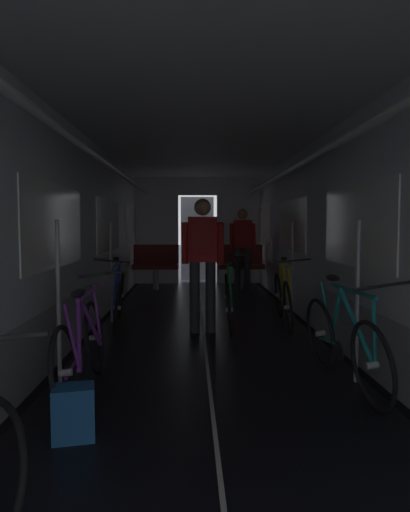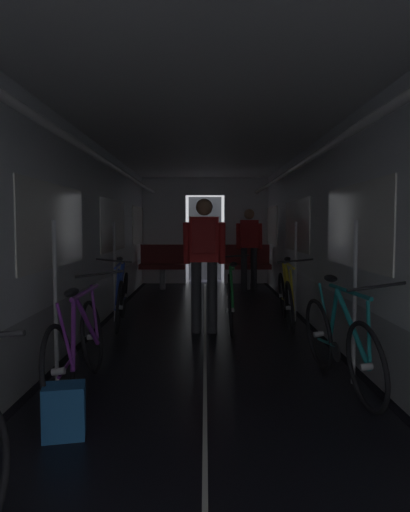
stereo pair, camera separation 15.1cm
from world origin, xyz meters
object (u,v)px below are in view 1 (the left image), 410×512
object	(u,v)px
bench_seat_far_right	(240,262)
person_standing_near_bench	(243,244)
bicycle_green_in_aisle	(228,299)
backpack_on_floor	(74,413)
bench_seat_far_left	(156,262)
bicycle_blue	(119,297)
person_cyclist_aisle	(203,253)
bicycle_purple	(82,347)
bicycle_yellow	(283,297)
bicycle_teal	(343,341)

from	to	relation	value
bench_seat_far_right	person_standing_near_bench	world-z (taller)	person_standing_near_bench
bench_seat_far_right	person_standing_near_bench	xyz separation A→B (m)	(0.00, -0.38, 0.41)
bicycle_green_in_aisle	backpack_on_floor	distance (m)	3.40
bench_seat_far_left	bench_seat_far_right	bearing A→B (deg)	0.00
bicycle_blue	person_cyclist_aisle	world-z (taller)	person_cyclist_aisle
bicycle_purple	bench_seat_far_right	bearing A→B (deg)	72.75
backpack_on_floor	bicycle_yellow	bearing A→B (deg)	59.16
bench_seat_far_left	backpack_on_floor	distance (m)	7.01
bench_seat_far_left	person_cyclist_aisle	distance (m)	4.22
bicycle_purple	person_standing_near_bench	world-z (taller)	person_standing_near_bench
bench_seat_far_right	bicycle_purple	bearing A→B (deg)	-107.25
person_standing_near_bench	backpack_on_floor	bearing A→B (deg)	-105.22
bench_seat_far_right	bicycle_green_in_aisle	xyz separation A→B (m)	(-0.56, -3.83, -0.18)
bench_seat_far_left	bicycle_teal	world-z (taller)	bench_seat_far_left
bicycle_teal	bicycle_blue	bearing A→B (deg)	132.62
bench_seat_far_right	bicycle_green_in_aisle	bearing A→B (deg)	-98.33
bicycle_teal	bench_seat_far_left	bearing A→B (deg)	108.44
bicycle_blue	backpack_on_floor	world-z (taller)	bicycle_blue
bicycle_blue	bicycle_green_in_aisle	world-z (taller)	bicycle_blue
bicycle_green_in_aisle	backpack_on_floor	size ratio (longest dim) A/B	4.98
bench_seat_far_right	bicycle_teal	xyz separation A→B (m)	(0.23, -6.07, -0.19)
person_cyclist_aisle	person_standing_near_bench	world-z (taller)	same
bench_seat_far_left	backpack_on_floor	size ratio (longest dim) A/B	2.89
bench_seat_far_left	bicycle_green_in_aisle	size ratio (longest dim) A/B	0.58
bench_seat_far_right	bicycle_teal	size ratio (longest dim) A/B	0.58
bicycle_teal	bicycle_green_in_aisle	distance (m)	2.38
person_cyclist_aisle	bicycle_yellow	bearing A→B (deg)	21.90
person_cyclist_aisle	bicycle_purple	bearing A→B (deg)	-115.85
bicycle_blue	bench_seat_far_right	bearing A→B (deg)	60.78
bench_seat_far_left	bicycle_blue	bearing A→B (deg)	-93.59
bicycle_purple	backpack_on_floor	bearing A→B (deg)	-81.09
person_cyclist_aisle	bicycle_green_in_aisle	size ratio (longest dim) A/B	1.00
bicycle_yellow	person_standing_near_bench	world-z (taller)	person_standing_near_bench
bicycle_blue	bicycle_yellow	size ratio (longest dim) A/B	1.00
person_standing_near_bench	person_cyclist_aisle	bearing A→B (deg)	-103.75
bench_seat_far_right	bicycle_green_in_aisle	distance (m)	3.87
bicycle_green_in_aisle	backpack_on_floor	xyz separation A→B (m)	(-1.24, -3.17, -0.21)
bicycle_teal	backpack_on_floor	size ratio (longest dim) A/B	4.98
bicycle_purple	person_cyclist_aisle	bearing A→B (deg)	64.15
bicycle_purple	person_cyclist_aisle	size ratio (longest dim) A/B	1.00
bicycle_yellow	backpack_on_floor	world-z (taller)	bicycle_yellow
bicycle_purple	person_cyclist_aisle	xyz separation A→B (m)	(1.02, 2.10, 0.63)
bicycle_purple	bicycle_yellow	distance (m)	3.31
bicycle_green_in_aisle	person_standing_near_bench	world-z (taller)	person_standing_near_bench
person_standing_near_bench	bench_seat_far_right	bearing A→B (deg)	90.41
bicycle_purple	person_cyclist_aisle	distance (m)	2.41
bicycle_green_in_aisle	bicycle_blue	bearing A→B (deg)	172.06
bicycle_yellow	bicycle_green_in_aisle	bearing A→B (deg)	-166.78
bench_seat_far_left	bicycle_teal	xyz separation A→B (m)	(2.03, -6.07, -0.19)
backpack_on_floor	person_cyclist_aisle	bearing A→B (deg)	72.93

